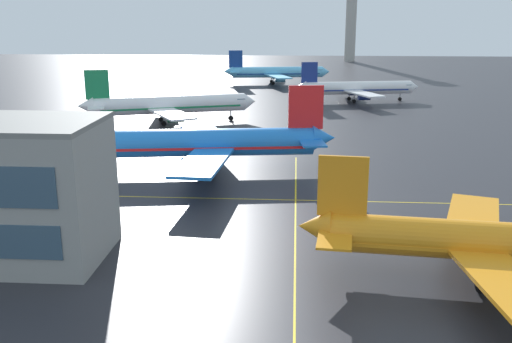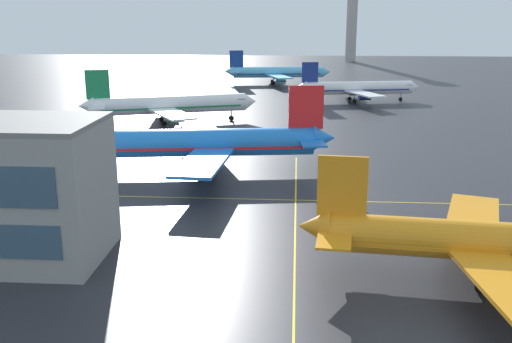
# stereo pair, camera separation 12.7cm
# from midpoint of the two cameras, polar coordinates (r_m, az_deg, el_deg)

# --- Properties ---
(airliner_front_gate) EXTENTS (35.46, 30.42, 11.02)m
(airliner_front_gate) POSITION_cam_midpoint_polar(r_m,az_deg,el_deg) (55.57, 22.40, -6.44)
(airliner_front_gate) COLOR orange
(airliner_front_gate) RESTS_ON ground
(airliner_second_row) EXTENTS (41.46, 35.44, 12.89)m
(airliner_second_row) POSITION_cam_midpoint_polar(r_m,az_deg,el_deg) (87.57, -5.49, 2.79)
(airliner_second_row) COLOR blue
(airliner_second_row) RESTS_ON ground
(airliner_third_row) EXTENTS (37.42, 32.01, 11.95)m
(airliner_third_row) POSITION_cam_midpoint_polar(r_m,az_deg,el_deg) (127.55, -8.59, 6.48)
(airliner_third_row) COLOR white
(airliner_third_row) RESTS_ON ground
(airliner_far_left_stand) EXTENTS (34.39, 29.24, 10.74)m
(airliner_far_left_stand) POSITION_cam_midpoint_polar(r_m,az_deg,el_deg) (160.70, 9.84, 8.07)
(airliner_far_left_stand) COLOR white
(airliner_far_left_stand) RESTS_ON ground
(airliner_far_right_stand) EXTENTS (36.13, 30.85, 11.24)m
(airliner_far_right_stand) POSITION_cam_midpoint_polar(r_m,az_deg,el_deg) (199.68, 2.00, 9.70)
(airliner_far_right_stand) COLOR #5BB7E5
(airliner_far_right_stand) RESTS_ON ground
(taxiway_markings) EXTENTS (140.54, 83.96, 0.01)m
(taxiway_markings) POSITION_cam_midpoint_polar(r_m,az_deg,el_deg) (57.10, 3.79, -8.76)
(taxiway_markings) COLOR yellow
(taxiway_markings) RESTS_ON ground
(control_tower) EXTENTS (8.82, 8.82, 43.13)m
(control_tower) POSITION_cam_midpoint_polar(r_m,az_deg,el_deg) (296.60, 9.34, 15.38)
(control_tower) COLOR #ADA89E
(control_tower) RESTS_ON ground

